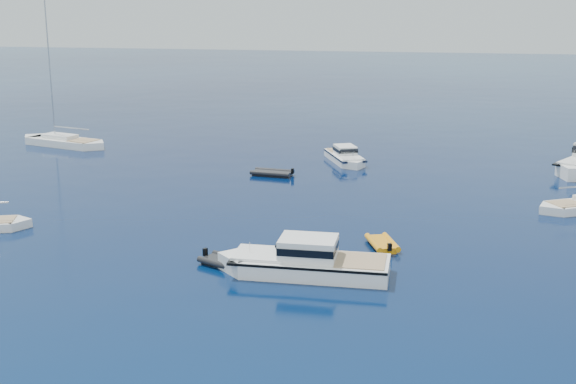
% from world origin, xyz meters
% --- Properties ---
extents(motor_cruiser_centre, '(10.41, 3.37, 2.72)m').
position_xyz_m(motor_cruiser_centre, '(1.90, 16.53, 0.00)').
color(motor_cruiser_centre, white).
rests_on(motor_cruiser_centre, ground).
extents(motor_cruiser_horizon, '(5.23, 7.86, 1.99)m').
position_xyz_m(motor_cruiser_horizon, '(0.31, 46.34, 0.00)').
color(motor_cruiser_horizon, white).
rests_on(motor_cruiser_horizon, ground).
extents(sailboat_far_l, '(11.69, 5.95, 16.63)m').
position_xyz_m(sailboat_far_l, '(-29.55, 48.65, 0.00)').
color(sailboat_far_l, white).
rests_on(sailboat_far_l, ground).
extents(tender_yellow, '(2.76, 3.58, 0.95)m').
position_xyz_m(tender_yellow, '(5.74, 22.12, 0.00)').
color(tender_yellow, orange).
rests_on(tender_yellow, ground).
extents(tender_grey_near, '(4.05, 3.28, 0.95)m').
position_xyz_m(tender_grey_near, '(-2.56, 16.83, 0.00)').
color(tender_grey_near, black).
rests_on(tender_grey_near, ground).
extents(tender_grey_far, '(3.92, 2.43, 0.95)m').
position_xyz_m(tender_grey_far, '(-5.20, 39.66, 0.00)').
color(tender_grey_far, black).
rests_on(tender_grey_far, ground).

